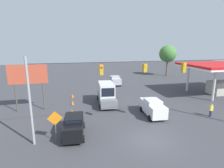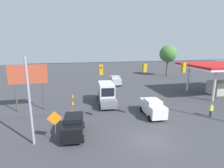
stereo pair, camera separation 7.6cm
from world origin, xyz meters
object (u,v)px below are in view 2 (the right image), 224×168
pedestrian (211,110)px  work_zone_sign (55,121)px  traffic_cone_fourth (72,96)px  tree_horizon_left (168,54)px  traffic_cone_third (73,103)px  sedan_black_parked_shoulder (74,125)px  traffic_cone_nearest (73,123)px  overhead_signal_span (144,85)px  box_truck_grey_withflow_mid (106,94)px  sedan_white_crossing_near (153,107)px  sedan_silver_oncoming_deep (115,80)px  roadside_billboard (28,77)px  traffic_cone_second (72,112)px

pedestrian → work_zone_sign: bearing=5.2°
traffic_cone_fourth → tree_horizon_left: (-25.38, -14.68, 5.69)m
traffic_cone_third → sedan_black_parked_shoulder: bearing=90.2°
work_zone_sign → traffic_cone_nearest: bearing=-116.7°
overhead_signal_span → traffic_cone_third: (6.59, -9.67, -4.37)m
traffic_cone_nearest → work_zone_sign: work_zone_sign is taller
box_truck_grey_withflow_mid → work_zone_sign: box_truck_grey_withflow_mid is taller
sedan_white_crossing_near → traffic_cone_third: bearing=-33.6°
sedan_white_crossing_near → overhead_signal_span: bearing=52.0°
overhead_signal_span → sedan_silver_oncoming_deep: overhead_signal_span is taller
roadside_billboard → work_zone_sign: size_ratio=2.09×
sedan_black_parked_shoulder → pedestrian: bearing=-177.2°
sedan_white_crossing_near → box_truck_grey_withflow_mid: size_ratio=0.71×
traffic_cone_second → traffic_cone_third: size_ratio=1.00×
traffic_cone_third → tree_horizon_left: tree_horizon_left is taller
sedan_black_parked_shoulder → traffic_cone_second: 5.43m
traffic_cone_third → tree_horizon_left: (-25.40, -18.28, 5.69)m
overhead_signal_span → roadside_billboard: 14.56m
sedan_white_crossing_near → traffic_cone_second: size_ratio=8.00×
traffic_cone_third → pedestrian: 17.81m
sedan_white_crossing_near → work_zone_sign: bearing=18.1°
traffic_cone_nearest → tree_horizon_left: tree_horizon_left is taller
sedan_white_crossing_near → pedestrian: 6.81m
traffic_cone_third → pedestrian: bearing=152.9°
overhead_signal_span → traffic_cone_second: (6.72, -6.15, -4.37)m
box_truck_grey_withflow_mid → tree_horizon_left: tree_horizon_left is taller
roadside_billboard → traffic_cone_nearest: bearing=133.2°
sedan_black_parked_shoulder → traffic_cone_third: sedan_black_parked_shoulder is taller
sedan_white_crossing_near → tree_horizon_left: bearing=-123.3°
sedan_black_parked_shoulder → traffic_cone_second: (0.15, -5.38, -0.72)m
traffic_cone_second → work_zone_sign: work_zone_sign is taller
traffic_cone_third → tree_horizon_left: 31.81m
traffic_cone_second → work_zone_sign: bearing=77.4°
traffic_cone_second → work_zone_sign: 6.57m
sedan_silver_oncoming_deep → traffic_cone_fourth: sedan_silver_oncoming_deep is taller
work_zone_sign → tree_horizon_left: bearing=-133.9°
sedan_silver_oncoming_deep → pedestrian: size_ratio=2.80×
traffic_cone_third → roadside_billboard: bearing=12.5°
box_truck_grey_withflow_mid → traffic_cone_fourth: bearing=-41.4°
traffic_cone_second → pedestrian: bearing=163.9°
sedan_white_crossing_near → box_truck_grey_withflow_mid: (4.52, -5.58, 0.44)m
roadside_billboard → pedestrian: (-21.07, 6.96, -3.61)m
overhead_signal_span → sedan_white_crossing_near: overhead_signal_span is taller
overhead_signal_span → box_truck_grey_withflow_mid: size_ratio=3.12×
box_truck_grey_withflow_mid → traffic_cone_nearest: size_ratio=11.34×
sedan_white_crossing_near → traffic_cone_fourth: sedan_white_crossing_near is taller
sedan_black_parked_shoulder → tree_horizon_left: 37.51m
box_truck_grey_withflow_mid → traffic_cone_nearest: box_truck_grey_withflow_mid is taller
box_truck_grey_withflow_mid → traffic_cone_second: bearing=30.6°
traffic_cone_second → traffic_cone_nearest: bearing=92.1°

